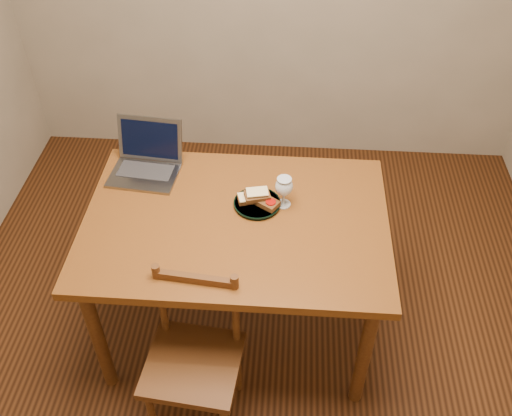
# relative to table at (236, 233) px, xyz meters

# --- Properties ---
(floor) EXTENTS (3.20, 3.20, 0.02)m
(floor) POSITION_rel_table_xyz_m (0.09, -0.08, -0.66)
(floor) COLOR black
(floor) RESTS_ON ground
(table) EXTENTS (1.30, 0.90, 0.74)m
(table) POSITION_rel_table_xyz_m (0.00, 0.00, 0.00)
(table) COLOR #50250D
(table) RESTS_ON floor
(chair) EXTENTS (0.41, 0.40, 0.41)m
(chair) POSITION_rel_table_xyz_m (-0.13, -0.47, -0.22)
(chair) COLOR #40200D
(chair) RESTS_ON floor
(plate) EXTENTS (0.21, 0.21, 0.02)m
(plate) POSITION_rel_table_xyz_m (0.08, 0.09, 0.09)
(plate) COLOR black
(plate) RESTS_ON table
(sandwich_cheese) EXTENTS (0.11, 0.08, 0.03)m
(sandwich_cheese) POSITION_rel_table_xyz_m (0.05, 0.10, 0.12)
(sandwich_cheese) COLOR #381E0C
(sandwich_cheese) RESTS_ON plate
(sandwich_tomato) EXTENTS (0.13, 0.12, 0.03)m
(sandwich_tomato) POSITION_rel_table_xyz_m (0.12, 0.08, 0.12)
(sandwich_tomato) COLOR #381E0C
(sandwich_tomato) RESTS_ON plate
(sandwich_top) EXTENTS (0.12, 0.09, 0.03)m
(sandwich_top) POSITION_rel_table_xyz_m (0.08, 0.10, 0.14)
(sandwich_top) COLOR #381E0C
(sandwich_top) RESTS_ON plate
(milk_glass) EXTENTS (0.08, 0.08, 0.15)m
(milk_glass) POSITION_rel_table_xyz_m (0.20, 0.11, 0.16)
(milk_glass) COLOR white
(milk_glass) RESTS_ON table
(laptop) EXTENTS (0.33, 0.31, 0.22)m
(laptop) POSITION_rel_table_xyz_m (-0.44, 0.32, 0.14)
(laptop) COLOR slate
(laptop) RESTS_ON table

